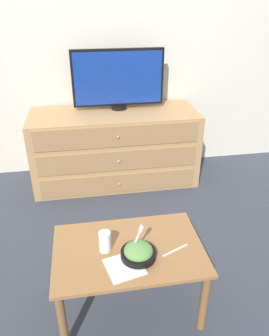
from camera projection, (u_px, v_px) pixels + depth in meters
name	position (u px, v px, depth m)	size (l,w,h in m)	color
ground_plane	(107.00, 165.00, 3.52)	(12.00, 12.00, 0.00)	#383D47
wall_back	(101.00, 35.00, 2.93)	(12.00, 0.05, 2.60)	silver
dresser	(115.00, 147.00, 3.09)	(1.51, 0.59, 0.69)	tan
tv	(118.00, 79.00, 2.89)	(0.81, 0.14, 0.53)	black
coffee_table	(129.00, 258.00, 1.79)	(0.81, 0.53, 0.42)	#9E6B3D
takeout_bowl	(138.00, 252.00, 1.69)	(0.19, 0.19, 0.17)	black
drink_cup	(105.00, 242.00, 1.73)	(0.07, 0.07, 0.12)	#9E6638
napkin	(124.00, 267.00, 1.64)	(0.22, 0.22, 0.00)	white
knife	(175.00, 250.00, 1.75)	(0.16, 0.08, 0.01)	silver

